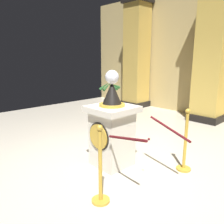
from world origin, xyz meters
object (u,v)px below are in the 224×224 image
at_px(potted_palm_left, 110,102).
at_px(stanchion_near, 100,176).
at_px(pedestal_clock, 112,129).
at_px(stanchion_far, 185,149).

bearing_deg(potted_palm_left, stanchion_near, -44.66).
bearing_deg(pedestal_clock, stanchion_far, 37.49).
bearing_deg(pedestal_clock, stanchion_near, -51.45).
height_order(stanchion_near, stanchion_far, stanchion_far).
bearing_deg(stanchion_far, pedestal_clock, -142.51).
height_order(stanchion_far, potted_palm_left, potted_palm_left).
xyz_separation_m(pedestal_clock, stanchion_near, (0.66, -0.83, -0.28)).
bearing_deg(pedestal_clock, potted_palm_left, 137.14).
bearing_deg(stanchion_far, potted_palm_left, 152.99).
distance_m(pedestal_clock, stanchion_near, 1.10).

